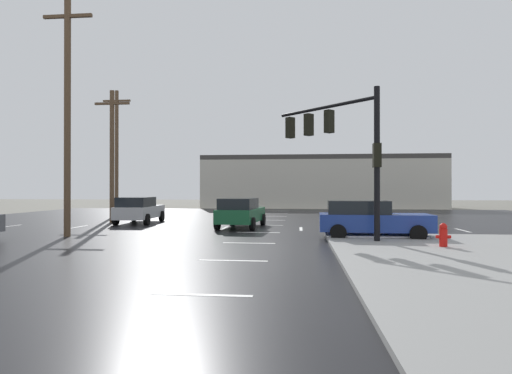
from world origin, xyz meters
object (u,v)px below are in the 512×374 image
utility_pole_far (112,153)px  utility_pole_distant (117,150)px  sedan_blue (370,219)px  utility_pole_mid (67,112)px  sedan_silver (139,209)px  traffic_signal_mast (340,138)px  fire_hydrant (443,235)px  sedan_green (241,212)px

utility_pole_far → utility_pole_distant: 7.55m
sedan_blue → utility_pole_mid: bearing=-175.7°
utility_pole_distant → utility_pole_far: bearing=-68.4°
sedan_blue → utility_pole_far: bearing=155.5°
sedan_silver → utility_pole_mid: 8.49m
traffic_signal_mast → utility_pole_mid: size_ratio=0.56×
utility_pole_distant → fire_hydrant: bearing=-42.4°
fire_hydrant → sedan_silver: (-14.36, 9.84, 0.32)m
traffic_signal_mast → utility_pole_far: bearing=14.9°
sedan_blue → utility_pole_distant: 22.73m
sedan_silver → utility_pole_mid: bearing=173.6°
utility_pole_mid → utility_pole_distant: size_ratio=1.06×
sedan_silver → utility_pole_far: bearing=70.5°
sedan_silver → sedan_blue: same height
fire_hydrant → utility_pole_far: (-16.32, 10.43, 3.75)m
sedan_green → utility_pole_far: size_ratio=0.57×
fire_hydrant → utility_pole_distant: 26.24m
sedan_silver → utility_pole_distant: utility_pole_distant is taller
sedan_silver → utility_pole_distant: size_ratio=0.47×
traffic_signal_mast → fire_hydrant: 5.48m
sedan_blue → utility_pole_far: 16.51m
sedan_green → sedan_blue: same height
sedan_blue → utility_pole_mid: size_ratio=0.44×
traffic_signal_mast → sedan_green: (-4.74, 4.86, -3.29)m
traffic_signal_mast → utility_pole_far: 15.29m
sedan_green → sedan_blue: size_ratio=1.01×
utility_pole_distant → sedan_blue: bearing=-39.7°
traffic_signal_mast → sedan_green: bearing=-0.2°
utility_pole_mid → utility_pole_far: 7.96m
traffic_signal_mast → utility_pole_distant: bearing=2.7°
sedan_blue → sedan_green: bearing=146.2°
utility_pole_mid → utility_pole_far: bearing=100.8°
utility_pole_far → traffic_signal_mast: bearing=-30.6°
traffic_signal_mast → utility_pole_mid: 11.75m
sedan_green → traffic_signal_mast: bearing=-130.6°
sedan_silver → utility_pole_distant: (-4.72, 7.57, 4.27)m
sedan_silver → traffic_signal_mast: bearing=-125.2°
fire_hydrant → sedan_green: bearing=136.4°
fire_hydrant → utility_pole_distant: (-19.08, 17.41, 4.59)m
sedan_green → utility_pole_far: bearing=76.0°
traffic_signal_mast → fire_hydrant: bearing=-174.5°
sedan_blue → utility_pole_distant: utility_pole_distant is taller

